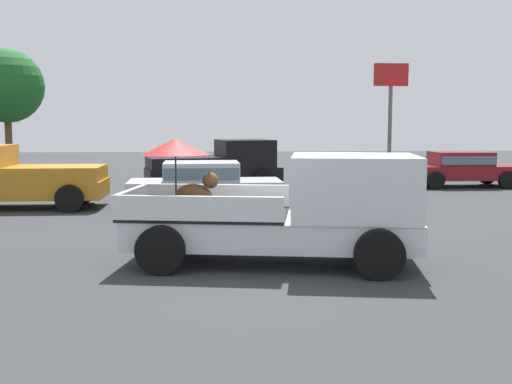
{
  "coord_description": "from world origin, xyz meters",
  "views": [
    {
      "loc": [
        -1.1,
        -10.56,
        2.48
      ],
      "look_at": [
        -0.18,
        1.35,
        1.1
      ],
      "focal_mm": 43.25,
      "sensor_mm": 36.0,
      "label": 1
    }
  ],
  "objects_px": {
    "pickup_truck_main": "(296,209)",
    "pickup_truck_red": "(219,165)",
    "parked_sedan_far": "(204,183)",
    "motel_sign": "(391,99)",
    "parked_sedan_near": "(462,167)",
    "pickup_truck_far": "(12,178)"
  },
  "relations": [
    {
      "from": "parked_sedan_far",
      "to": "motel_sign",
      "type": "height_order",
      "value": "motel_sign"
    },
    {
      "from": "parked_sedan_near",
      "to": "parked_sedan_far",
      "type": "bearing_deg",
      "value": -151.11
    },
    {
      "from": "motel_sign",
      "to": "pickup_truck_main",
      "type": "bearing_deg",
      "value": -112.42
    },
    {
      "from": "pickup_truck_main",
      "to": "pickup_truck_red",
      "type": "bearing_deg",
      "value": 105.28
    },
    {
      "from": "pickup_truck_red",
      "to": "motel_sign",
      "type": "relative_size",
      "value": 1.06
    },
    {
      "from": "pickup_truck_red",
      "to": "parked_sedan_near",
      "type": "bearing_deg",
      "value": -12.01
    },
    {
      "from": "pickup_truck_red",
      "to": "pickup_truck_far",
      "type": "bearing_deg",
      "value": -156.03
    },
    {
      "from": "parked_sedan_far",
      "to": "motel_sign",
      "type": "xyz_separation_m",
      "value": [
        7.5,
        7.19,
        2.64
      ]
    },
    {
      "from": "pickup_truck_far",
      "to": "motel_sign",
      "type": "height_order",
      "value": "motel_sign"
    },
    {
      "from": "pickup_truck_red",
      "to": "parked_sedan_far",
      "type": "distance_m",
      "value": 5.02
    },
    {
      "from": "parked_sedan_far",
      "to": "pickup_truck_red",
      "type": "bearing_deg",
      "value": 83.11
    },
    {
      "from": "pickup_truck_far",
      "to": "parked_sedan_near",
      "type": "xyz_separation_m",
      "value": [
        15.17,
        4.67,
        -0.13
      ]
    },
    {
      "from": "pickup_truck_main",
      "to": "pickup_truck_red",
      "type": "height_order",
      "value": "pickup_truck_main"
    },
    {
      "from": "pickup_truck_red",
      "to": "pickup_truck_far",
      "type": "xyz_separation_m",
      "value": [
        -5.97,
        -4.5,
        0.0
      ]
    },
    {
      "from": "pickup_truck_main",
      "to": "pickup_truck_red",
      "type": "relative_size",
      "value": 1.04
    },
    {
      "from": "pickup_truck_red",
      "to": "parked_sedan_near",
      "type": "distance_m",
      "value": 9.2
    },
    {
      "from": "pickup_truck_red",
      "to": "parked_sedan_near",
      "type": "height_order",
      "value": "pickup_truck_red"
    },
    {
      "from": "parked_sedan_near",
      "to": "pickup_truck_main",
      "type": "bearing_deg",
      "value": -122.66
    },
    {
      "from": "parked_sedan_near",
      "to": "motel_sign",
      "type": "distance_m",
      "value": 4.0
    },
    {
      "from": "pickup_truck_main",
      "to": "parked_sedan_far",
      "type": "relative_size",
      "value": 1.22
    },
    {
      "from": "pickup_truck_red",
      "to": "parked_sedan_far",
      "type": "xyz_separation_m",
      "value": [
        -0.52,
        -4.99,
        -0.13
      ]
    },
    {
      "from": "pickup_truck_main",
      "to": "parked_sedan_far",
      "type": "xyz_separation_m",
      "value": [
        -1.66,
        6.98,
        -0.22
      ]
    }
  ]
}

